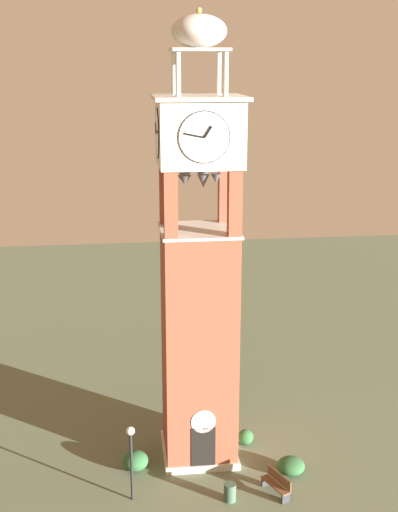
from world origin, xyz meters
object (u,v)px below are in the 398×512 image
object	(u,v)px
park_bench	(277,484)
trash_bin	(230,492)
clock_tower	(199,287)
lamp_post	(131,449)

from	to	relation	value
park_bench	trash_bin	size ratio (longest dim) A/B	2.05
clock_tower	park_bench	size ratio (longest dim) A/B	12.24
clock_tower	lamp_post	bearing A→B (deg)	-134.81
clock_tower	trash_bin	size ratio (longest dim) A/B	25.09
lamp_post	trash_bin	xyz separation A→B (m)	(4.11, -0.57, -2.02)
clock_tower	lamp_post	distance (m)	7.49
clock_tower	park_bench	distance (m)	9.11
trash_bin	park_bench	bearing A→B (deg)	6.80
lamp_post	trash_bin	bearing A→B (deg)	-7.93
lamp_post	trash_bin	world-z (taller)	lamp_post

